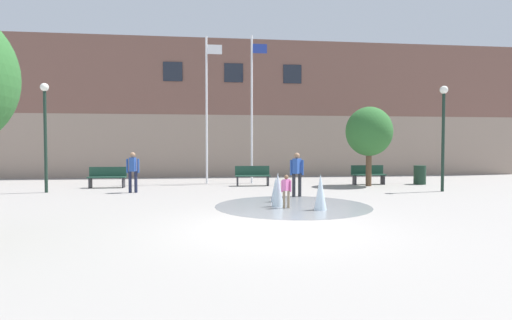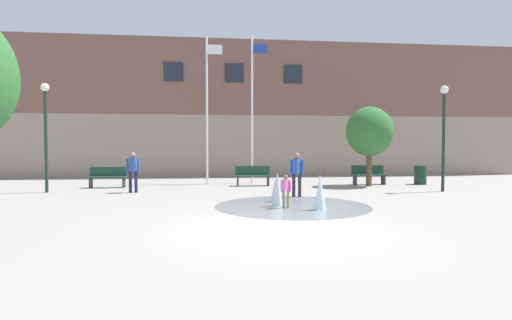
% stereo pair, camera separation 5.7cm
% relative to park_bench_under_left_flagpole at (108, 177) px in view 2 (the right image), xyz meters
% --- Properties ---
extents(ground_plane, '(100.00, 100.00, 0.00)m').
position_rel_park_bench_under_left_flagpole_xyz_m(ground_plane, '(5.89, -9.34, -0.48)').
color(ground_plane, gray).
extents(library_building, '(36.00, 6.05, 8.12)m').
position_rel_park_bench_under_left_flagpole_xyz_m(library_building, '(5.89, 8.42, 3.58)').
color(library_building, gray).
rests_on(library_building, ground).
extents(splash_fountain, '(4.76, 4.76, 1.04)m').
position_rel_park_bench_under_left_flagpole_xyz_m(splash_fountain, '(6.96, -6.25, -0.15)').
color(splash_fountain, gray).
rests_on(splash_fountain, ground).
extents(park_bench_under_left_flagpole, '(1.60, 0.44, 0.91)m').
position_rel_park_bench_under_left_flagpole_xyz_m(park_bench_under_left_flagpole, '(0.00, 0.00, 0.00)').
color(park_bench_under_left_flagpole, '#28282D').
rests_on(park_bench_under_left_flagpole, ground).
extents(park_bench_center, '(1.60, 0.44, 0.91)m').
position_rel_park_bench_under_left_flagpole_xyz_m(park_bench_center, '(6.42, 0.11, 0.00)').
color(park_bench_center, '#28282D').
rests_on(park_bench_center, ground).
extents(park_bench_far_right, '(1.60, 0.44, 0.91)m').
position_rel_park_bench_under_left_flagpole_xyz_m(park_bench_far_right, '(11.97, 0.10, 0.00)').
color(park_bench_far_right, '#28282D').
rests_on(park_bench_far_right, ground).
extents(adult_in_red, '(0.50, 0.35, 1.59)m').
position_rel_park_bench_under_left_flagpole_xyz_m(adult_in_red, '(1.47, -2.04, 0.45)').
color(adult_in_red, '#1E233D').
rests_on(adult_in_red, ground).
extents(child_with_pink_shirt, '(0.31, 0.24, 0.99)m').
position_rel_park_bench_under_left_flagpole_xyz_m(child_with_pink_shirt, '(6.70, -6.58, 0.10)').
color(child_with_pink_shirt, '#89755B').
rests_on(child_with_pink_shirt, ground).
extents(adult_watching, '(0.50, 0.39, 1.59)m').
position_rel_park_bench_under_left_flagpole_xyz_m(adult_watching, '(7.59, -4.01, 0.45)').
color(adult_watching, '#28282D').
rests_on(adult_watching, ground).
extents(flagpole_left, '(0.80, 0.10, 7.12)m').
position_rel_park_bench_under_left_flagpole_xyz_m(flagpole_left, '(4.36, 1.43, 3.32)').
color(flagpole_left, silver).
rests_on(flagpole_left, ground).
extents(flagpole_right, '(0.80, 0.10, 7.22)m').
position_rel_park_bench_under_left_flagpole_xyz_m(flagpole_right, '(6.56, 1.43, 3.37)').
color(flagpole_right, silver).
rests_on(flagpole_right, ground).
extents(lamp_post_left_lane, '(0.32, 0.32, 4.28)m').
position_rel_park_bench_under_left_flagpole_xyz_m(lamp_post_left_lane, '(-1.93, -1.60, 2.28)').
color(lamp_post_left_lane, '#192D23').
rests_on(lamp_post_left_lane, ground).
extents(lamp_post_right_lane, '(0.32, 0.32, 4.24)m').
position_rel_park_bench_under_left_flagpole_xyz_m(lamp_post_right_lane, '(13.78, -3.05, 2.26)').
color(lamp_post_right_lane, '#192D23').
rests_on(lamp_post_right_lane, ground).
extents(trash_can, '(0.56, 0.56, 0.90)m').
position_rel_park_bench_under_left_flagpole_xyz_m(trash_can, '(14.43, -0.14, -0.03)').
color(trash_can, '#193323').
rests_on(trash_can, ground).
extents(street_tree_near_building, '(2.10, 2.10, 3.61)m').
position_rel_park_bench_under_left_flagpole_xyz_m(street_tree_near_building, '(11.68, -0.64, 2.00)').
color(street_tree_near_building, brown).
rests_on(street_tree_near_building, ground).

